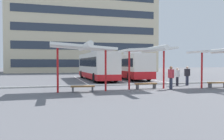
# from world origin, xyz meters

# --- Properties ---
(ground_plane) EXTENTS (160.00, 160.00, 0.00)m
(ground_plane) POSITION_xyz_m (0.00, 0.00, 0.00)
(ground_plane) COLOR slate
(terminal_building) EXTENTS (33.15, 12.33, 21.08)m
(terminal_building) POSITION_xyz_m (0.03, 36.55, 9.18)
(terminal_building) COLOR beige
(terminal_building) RESTS_ON ground
(coach_bus_0) EXTENTS (2.90, 11.17, 3.55)m
(coach_bus_0) POSITION_xyz_m (-2.24, 9.39, 1.66)
(coach_bus_0) COLOR silver
(coach_bus_0) RESTS_ON ground
(coach_bus_1) EXTENTS (2.72, 10.23, 3.44)m
(coach_bus_1) POSITION_xyz_m (2.02, 9.85, 1.58)
(coach_bus_1) COLOR silver
(coach_bus_1) RESTS_ON ground
(lane_stripe_0) EXTENTS (0.16, 14.00, 0.01)m
(lane_stripe_0) POSITION_xyz_m (-4.20, 9.50, 0.00)
(lane_stripe_0) COLOR white
(lane_stripe_0) RESTS_ON ground
(lane_stripe_1) EXTENTS (0.16, 14.00, 0.01)m
(lane_stripe_1) POSITION_xyz_m (0.00, 9.50, 0.00)
(lane_stripe_1) COLOR white
(lane_stripe_1) RESTS_ON ground
(lane_stripe_2) EXTENTS (0.16, 14.00, 0.01)m
(lane_stripe_2) POSITION_xyz_m (4.20, 9.50, 0.00)
(lane_stripe_2) COLOR white
(lane_stripe_2) RESTS_ON ground
(waiting_shelter_0) EXTENTS (4.33, 4.83, 3.31)m
(waiting_shelter_0) POSITION_xyz_m (-5.42, -1.90, 3.01)
(waiting_shelter_0) COLOR red
(waiting_shelter_0) RESTS_ON ground
(bench_0) EXTENTS (1.68, 0.60, 0.45)m
(bench_0) POSITION_xyz_m (-5.42, -1.80, 0.33)
(bench_0) COLOR brown
(bench_0) RESTS_ON ground
(waiting_shelter_1) EXTENTS (3.88, 4.46, 3.22)m
(waiting_shelter_1) POSITION_xyz_m (-0.40, -1.50, 2.95)
(waiting_shelter_1) COLOR red
(waiting_shelter_1) RESTS_ON ground
(bench_1) EXTENTS (1.78, 0.51, 0.45)m
(bench_1) POSITION_xyz_m (-0.40, -1.09, 0.34)
(bench_1) COLOR brown
(bench_1) RESTS_ON ground
(waiting_shelter_2) EXTENTS (4.24, 4.73, 3.23)m
(waiting_shelter_2) POSITION_xyz_m (5.66, -2.14, 2.94)
(waiting_shelter_2) COLOR red
(waiting_shelter_2) RESTS_ON ground
(bench_2) EXTENTS (1.73, 0.56, 0.45)m
(bench_2) POSITION_xyz_m (5.66, -1.74, 0.34)
(bench_2) COLOR brown
(bench_2) RESTS_ON ground
(platform_kerb) EXTENTS (44.00, 0.24, 0.12)m
(platform_kerb) POSITION_xyz_m (0.00, 2.00, 0.06)
(platform_kerb) COLOR #ADADA8
(platform_kerb) RESTS_ON ground
(waiting_passenger_0) EXTENTS (0.23, 0.46, 1.59)m
(waiting_passenger_0) POSITION_xyz_m (3.23, 0.38, 0.91)
(waiting_passenger_0) COLOR black
(waiting_passenger_0) RESTS_ON ground
(waiting_passenger_1) EXTENTS (0.53, 0.31, 1.72)m
(waiting_passenger_1) POSITION_xyz_m (4.24, 0.40, 1.00)
(waiting_passenger_1) COLOR #33384C
(waiting_passenger_1) RESTS_ON ground
(waiting_passenger_2) EXTENTS (0.25, 0.52, 1.76)m
(waiting_passenger_2) POSITION_xyz_m (1.26, -1.97, 1.03)
(waiting_passenger_2) COLOR #33384C
(waiting_passenger_2) RESTS_ON ground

